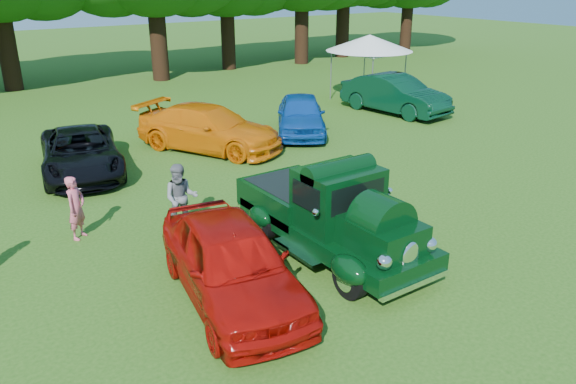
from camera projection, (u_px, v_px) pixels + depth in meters
ground at (313, 283)px, 11.16m from camera, size 120.00×120.00×0.00m
hero_pickup at (331, 215)px, 12.15m from camera, size 2.37×5.09×1.99m
red_convertible at (231, 262)px, 10.37m from camera, size 2.63×4.84×1.56m
back_car_black at (81, 152)px, 17.05m from camera, size 3.21×5.20×1.35m
back_car_orange at (209, 128)px, 19.34m from camera, size 4.42×5.65×1.53m
back_car_blue at (301, 115)px, 21.31m from camera, size 3.88×4.58×1.48m
back_car_green at (395, 94)px, 24.47m from camera, size 2.30×5.16×1.64m
spectator_pink at (76, 208)px, 12.82m from camera, size 0.65×0.63×1.51m
spectator_grey at (181, 198)px, 13.18m from camera, size 1.00×0.92×1.65m
canopy_tent at (369, 43)px, 26.42m from camera, size 4.65×4.65×3.07m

